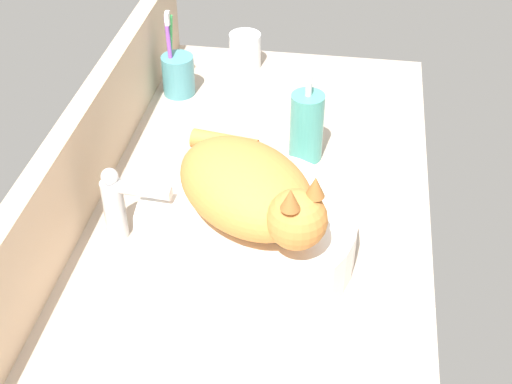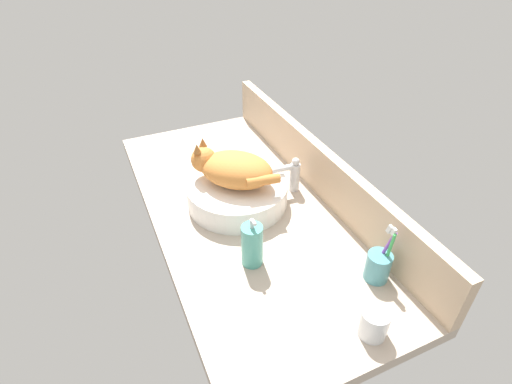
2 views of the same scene
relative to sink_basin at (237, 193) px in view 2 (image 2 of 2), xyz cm
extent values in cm
cube|color=#B2A08E|center=(3.91, 0.86, -6.17)|extent=(133.59, 61.86, 4.00)
cube|color=#CCAD8C|center=(3.91, 29.99, 4.81)|extent=(133.59, 3.60, 17.97)
cylinder|color=white|center=(0.00, 0.00, 0.00)|extent=(34.98, 34.98, 8.35)
ellipsoid|color=orange|center=(0.00, 0.00, 9.67)|extent=(29.52, 29.85, 11.00)
sphere|color=orange|center=(-8.14, -8.64, 11.17)|extent=(8.80, 8.80, 8.80)
cone|color=#A4632D|center=(-7.23, -10.88, 16.57)|extent=(2.80, 2.80, 3.20)
cone|color=#A4632D|center=(-10.43, -7.86, 16.57)|extent=(2.80, 2.80, 3.20)
cylinder|color=orange|center=(10.07, 5.11, 10.17)|extent=(4.87, 11.36, 3.20)
cylinder|color=silver|center=(1.35, 21.99, 1.33)|extent=(3.60, 3.60, 11.00)
cylinder|color=silver|center=(1.04, 17.00, 6.23)|extent=(2.81, 10.12, 2.20)
sphere|color=silver|center=(1.35, 21.99, 8.03)|extent=(2.80, 2.80, 2.80)
cylinder|color=teal|center=(28.54, -6.83, 2.64)|extent=(6.29, 6.29, 13.63)
cylinder|color=silver|center=(28.54, -6.83, 10.86)|extent=(1.20, 1.20, 2.80)
cylinder|color=silver|center=(29.74, -6.83, 12.26)|extent=(2.20, 1.00, 1.00)
cylinder|color=teal|center=(48.34, 22.79, 0.22)|extent=(6.94, 6.94, 8.78)
cylinder|color=green|center=(49.12, 24.44, 4.73)|extent=(2.79, 1.79, 17.02)
cube|color=white|center=(49.12, 24.44, 13.23)|extent=(1.46, 0.92, 2.56)
cylinder|color=purple|center=(47.78, 24.09, 4.73)|extent=(4.27, 2.37, 16.85)
cube|color=white|center=(47.78, 24.09, 13.23)|extent=(1.67, 1.00, 2.65)
cylinder|color=white|center=(62.59, 10.55, -0.18)|extent=(7.24, 7.24, 7.99)
cylinder|color=silver|center=(62.59, 10.55, -1.18)|extent=(6.37, 6.37, 5.99)
camera|label=1|loc=(-83.58, -14.50, 75.92)|focal=50.00mm
camera|label=2|loc=(104.79, -39.74, 82.93)|focal=28.00mm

